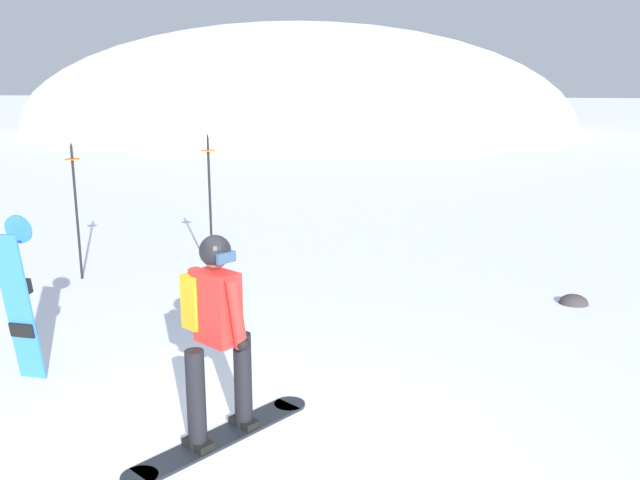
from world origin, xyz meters
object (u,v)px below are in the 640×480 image
object	(u,v)px
snowboarder_main	(216,332)
spare_snowboard	(19,300)
piste_marker_far	(76,202)
piste_marker_near	(210,196)
rock_dark	(573,304)

from	to	relation	value
snowboarder_main	spare_snowboard	xyz separation A→B (m)	(-2.24, 0.57, -0.08)
snowboarder_main	piste_marker_far	distance (m)	5.37
piste_marker_near	piste_marker_far	xyz separation A→B (m)	(-1.86, -0.57, -0.06)
spare_snowboard	piste_marker_near	bearing A→B (deg)	84.71
spare_snowboard	piste_marker_near	xyz separation A→B (m)	(0.36, 3.84, 0.39)
piste_marker_near	rock_dark	world-z (taller)	piste_marker_near
piste_marker_near	piste_marker_far	world-z (taller)	piste_marker_near
rock_dark	piste_marker_near	bearing A→B (deg)	178.90
spare_snowboard	piste_marker_far	world-z (taller)	piste_marker_far
snowboarder_main	rock_dark	size ratio (longest dim) A/B	4.56
spare_snowboard	snowboarder_main	bearing A→B (deg)	-14.24
snowboarder_main	rock_dark	xyz separation A→B (m)	(3.27, 4.31, -0.92)
piste_marker_near	snowboarder_main	bearing A→B (deg)	-66.92
piste_marker_far	snowboarder_main	bearing A→B (deg)	-45.81
snowboarder_main	rock_dark	bearing A→B (deg)	52.83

